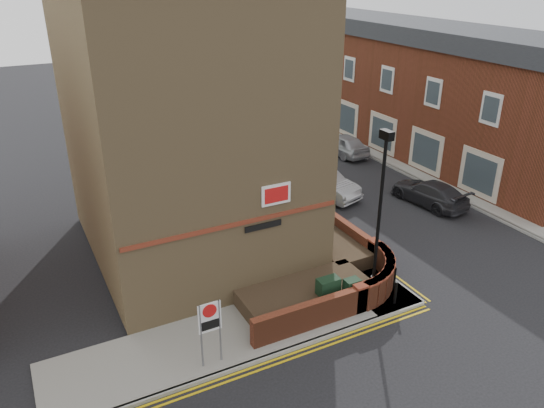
{
  "coord_description": "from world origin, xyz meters",
  "views": [
    {
      "loc": [
        -9.24,
        -11.7,
        11.34
      ],
      "look_at": [
        -1.12,
        4.0,
        3.25
      ],
      "focal_mm": 35.0,
      "sensor_mm": 36.0,
      "label": 1
    }
  ],
  "objects": [
    {
      "name": "garden_wall",
      "position": [
        0.0,
        2.5,
        0.0
      ],
      "size": [
        6.8,
        6.0,
        1.2
      ],
      "primitive_type": null,
      "color": "brown",
      "rests_on": "ground"
    },
    {
      "name": "tree_mid",
      "position": [
        2.0,
        22.05,
        5.2
      ],
      "size": [
        4.03,
        4.03,
        7.42
      ],
      "color": "#382B1E",
      "rests_on": "pavement_main"
    },
    {
      "name": "zone_sign",
      "position": [
        -5.0,
        0.5,
        1.64
      ],
      "size": [
        0.72,
        0.07,
        2.2
      ],
      "color": "slate",
      "rests_on": "pavement_corner"
    },
    {
      "name": "kerb_main_far",
      "position": [
        11.0,
        13.0,
        0.06
      ],
      "size": [
        0.15,
        40.0,
        0.12
      ],
      "primitive_type": "cube",
      "color": "gray",
      "rests_on": "ground"
    },
    {
      "name": "pavement_far",
      "position": [
        13.0,
        13.0,
        0.06
      ],
      "size": [
        4.0,
        40.0,
        0.12
      ],
      "primitive_type": "cube",
      "color": "gray",
      "rests_on": "ground"
    },
    {
      "name": "pavement_main",
      "position": [
        2.0,
        16.0,
        0.06
      ],
      "size": [
        2.0,
        32.0,
        0.12
      ],
      "primitive_type": "cube",
      "color": "gray",
      "rests_on": "ground"
    },
    {
      "name": "utility_cabinet_small",
      "position": [
        0.5,
        1.0,
        0.67
      ],
      "size": [
        0.55,
        0.4,
        1.1
      ],
      "primitive_type": "cube",
      "color": "black",
      "rests_on": "pavement_corner"
    },
    {
      "name": "red_car_main",
      "position": [
        5.0,
        16.62,
        0.66
      ],
      "size": [
        3.58,
        5.18,
        1.32
      ],
      "primitive_type": "imported",
      "rotation": [
        0.0,
        0.0,
        -0.33
      ],
      "color": "maroon",
      "rests_on": "ground"
    },
    {
      "name": "far_terrace",
      "position": [
        14.5,
        17.0,
        4.04
      ],
      "size": [
        5.4,
        30.4,
        8.0
      ],
      "color": "brown",
      "rests_on": "ground"
    },
    {
      "name": "ground",
      "position": [
        0.0,
        0.0,
        0.0
      ],
      "size": [
        120.0,
        120.0,
        0.0
      ],
      "primitive_type": "plane",
      "color": "black",
      "rests_on": "ground"
    },
    {
      "name": "kerb_side",
      "position": [
        -3.5,
        0.0,
        0.06
      ],
      "size": [
        13.0,
        0.15,
        0.12
      ],
      "primitive_type": "cube",
      "color": "gray",
      "rests_on": "ground"
    },
    {
      "name": "traffic_light_assembly",
      "position": [
        2.4,
        25.0,
        2.78
      ],
      "size": [
        0.2,
        0.16,
        4.2
      ],
      "color": "black",
      "rests_on": "pavement_main"
    },
    {
      "name": "tree_far",
      "position": [
        2.0,
        30.05,
        4.91
      ],
      "size": [
        3.81,
        3.81,
        7.0
      ],
      "color": "#382B1E",
      "rests_on": "pavement_main"
    },
    {
      "name": "far_terrace_cream",
      "position": [
        14.5,
        38.0,
        4.05
      ],
      "size": [
        5.4,
        12.4,
        8.0
      ],
      "color": "beige",
      "rests_on": "ground"
    },
    {
      "name": "utility_cabinet_large",
      "position": [
        -0.3,
        1.3,
        0.72
      ],
      "size": [
        0.8,
        0.45,
        1.2
      ],
      "primitive_type": "cube",
      "color": "black",
      "rests_on": "pavement_corner"
    },
    {
      "name": "pavement_corner",
      "position": [
        -3.5,
        1.5,
        0.06
      ],
      "size": [
        13.0,
        3.0,
        0.12
      ],
      "primitive_type": "cube",
      "color": "gray",
      "rests_on": "ground"
    },
    {
      "name": "bollard_near",
      "position": [
        2.0,
        0.4,
        0.57
      ],
      "size": [
        0.11,
        0.11,
        0.9
      ],
      "primitive_type": "cylinder",
      "color": "black",
      "rests_on": "pavement_corner"
    },
    {
      "name": "corner_building",
      "position": [
        -2.84,
        8.0,
        6.23
      ],
      "size": [
        8.95,
        10.4,
        13.6
      ],
      "color": "#91754D",
      "rests_on": "ground"
    },
    {
      "name": "yellow_lines_main",
      "position": [
        3.25,
        16.0,
        0.01
      ],
      "size": [
        0.28,
        32.0,
        0.01
      ],
      "primitive_type": "cube",
      "color": "gold",
      "rests_on": "ground"
    },
    {
      "name": "lamppost",
      "position": [
        1.6,
        1.2,
        3.34
      ],
      "size": [
        0.25,
        0.5,
        6.3
      ],
      "color": "black",
      "rests_on": "pavement_corner"
    },
    {
      "name": "silver_car_far",
      "position": [
        9.76,
        15.13,
        0.69
      ],
      "size": [
        1.82,
        4.12,
        1.38
      ],
      "primitive_type": "imported",
      "rotation": [
        0.0,
        0.0,
        3.19
      ],
      "color": "#A6A8AD",
      "rests_on": "ground"
    },
    {
      "name": "grey_car_far",
      "position": [
        9.31,
        6.66,
        0.62
      ],
      "size": [
        2.2,
        4.44,
        1.24
      ],
      "primitive_type": "imported",
      "rotation": [
        0.0,
        0.0,
        3.25
      ],
      "color": "#2B2B30",
      "rests_on": "ground"
    },
    {
      "name": "silver_car_near",
      "position": [
        5.0,
        10.17,
        0.74
      ],
      "size": [
        2.79,
        4.74,
        1.48
      ],
      "primitive_type": "imported",
      "rotation": [
        0.0,
        0.0,
        0.29
      ],
      "color": "#9A9DA1",
      "rests_on": "ground"
    },
    {
      "name": "tree_near",
      "position": [
        2.0,
        14.05,
        4.7
      ],
      "size": [
        3.64,
        3.65,
        6.7
      ],
      "color": "#382B1E",
      "rests_on": "pavement_main"
    },
    {
      "name": "yellow_lines_side",
      "position": [
        -3.5,
        -0.25,
        0.01
      ],
      "size": [
        13.0,
        0.28,
        0.01
      ],
      "primitive_type": "cube",
      "color": "gold",
      "rests_on": "ground"
    },
    {
      "name": "bollard_far",
      "position": [
        2.6,
        1.2,
        0.57
      ],
      "size": [
        0.11,
        0.11,
        0.9
      ],
      "primitive_type": "cylinder",
      "color": "black",
      "rests_on": "pavement_corner"
    },
    {
      "name": "kerb_main_near",
      "position": [
        3.0,
        16.0,
        0.06
      ],
      "size": [
        0.15,
        32.0,
        0.12
      ],
      "primitive_type": "cube",
      "color": "gray",
      "rests_on": "ground"
    }
  ]
}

